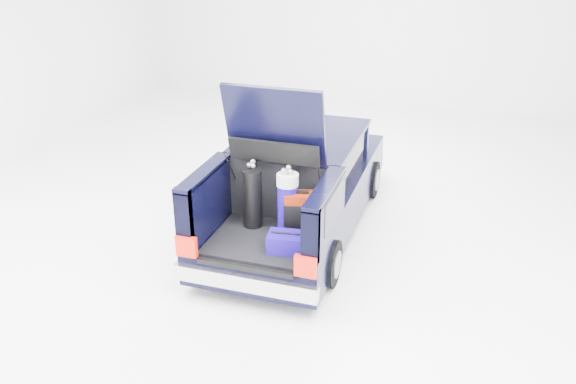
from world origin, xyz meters
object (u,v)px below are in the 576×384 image
(car, at_px, (301,185))
(red_suitcase, at_px, (299,214))
(blue_duffel, at_px, (288,242))
(black_golf_bag, at_px, (253,198))
(blue_golf_bag, at_px, (288,203))

(car, bearing_deg, red_suitcase, -74.00)
(blue_duffel, bearing_deg, car, 94.31)
(car, bearing_deg, blue_duffel, -78.21)
(blue_duffel, bearing_deg, black_golf_bag, 135.30)
(red_suitcase, height_order, blue_duffel, red_suitcase)
(red_suitcase, height_order, black_golf_bag, black_golf_bag)
(blue_golf_bag, height_order, blue_duffel, blue_golf_bag)
(blue_duffel, bearing_deg, red_suitcase, 80.57)
(car, relative_size, red_suitcase, 7.65)
(car, distance_m, blue_duffel, 1.82)
(red_suitcase, bearing_deg, blue_duffel, -105.43)
(red_suitcase, bearing_deg, car, 92.51)
(car, distance_m, blue_golf_bag, 1.41)
(black_golf_bag, bearing_deg, car, 54.13)
(car, xyz_separation_m, red_suitcase, (0.39, -1.35, 0.21))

